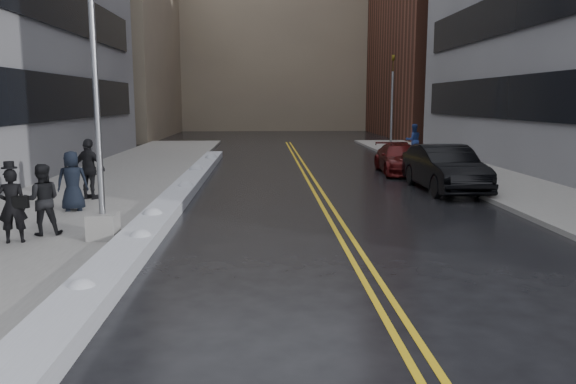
{
  "coord_description": "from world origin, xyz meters",
  "views": [
    {
      "loc": [
        0.47,
        -11.04,
        3.36
      ],
      "look_at": [
        1.03,
        1.58,
        1.3
      ],
      "focal_mm": 35.0,
      "sensor_mm": 36.0,
      "label": 1
    }
  ],
  "objects": [
    {
      "name": "sidewalk_east",
      "position": [
        10.0,
        10.0,
        0.07
      ],
      "size": [
        4.0,
        50.0,
        0.15
      ],
      "primitive_type": "cube",
      "color": "gray",
      "rests_on": "ground"
    },
    {
      "name": "building_far",
      "position": [
        2.0,
        60.0,
        11.0
      ],
      "size": [
        36.0,
        16.0,
        22.0
      ],
      "primitive_type": "cube",
      "color": "gray",
      "rests_on": "ground"
    },
    {
      "name": "ground",
      "position": [
        0.0,
        0.0,
        0.0
      ],
      "size": [
        160.0,
        160.0,
        0.0
      ],
      "primitive_type": "plane",
      "color": "black",
      "rests_on": "ground"
    },
    {
      "name": "snow_ridge",
      "position": [
        -2.45,
        8.0,
        0.17
      ],
      "size": [
        0.9,
        30.0,
        0.34
      ],
      "primitive_type": "cube",
      "color": "silver",
      "rests_on": "ground"
    },
    {
      "name": "lamppost",
      "position": [
        -3.3,
        2.0,
        2.53
      ],
      "size": [
        0.65,
        0.65,
        7.62
      ],
      "color": "gray",
      "rests_on": "sidewalk_west"
    },
    {
      "name": "sidewalk_west",
      "position": [
        -5.75,
        10.0,
        0.07
      ],
      "size": [
        5.5,
        50.0,
        0.15
      ],
      "primitive_type": "cube",
      "color": "gray",
      "rests_on": "ground"
    },
    {
      "name": "lane_line_right",
      "position": [
        2.65,
        10.0,
        0.0
      ],
      "size": [
        0.12,
        50.0,
        0.01
      ],
      "primitive_type": "cube",
      "color": "gold",
      "rests_on": "ground"
    },
    {
      "name": "pedestrian_b",
      "position": [
        -4.84,
        2.46,
        1.01
      ],
      "size": [
        0.98,
        0.86,
        1.73
      ],
      "primitive_type": "imported",
      "rotation": [
        0.0,
        0.0,
        3.42
      ],
      "color": "black",
      "rests_on": "sidewalk_west"
    },
    {
      "name": "pedestrian_east",
      "position": [
        9.22,
        21.35,
        1.09
      ],
      "size": [
        0.97,
        0.79,
        1.88
      ],
      "primitive_type": "imported",
      "rotation": [
        0.0,
        0.0,
        3.23
      ],
      "color": "navy",
      "rests_on": "sidewalk_east"
    },
    {
      "name": "fire_hydrant",
      "position": [
        9.0,
        10.0,
        0.55
      ],
      "size": [
        0.26,
        0.26,
        0.73
      ],
      "color": "maroon",
      "rests_on": "sidewalk_east"
    },
    {
      "name": "pedestrian_fedora",
      "position": [
        -5.24,
        1.72,
        1.0
      ],
      "size": [
        0.71,
        0.56,
        1.71
      ],
      "primitive_type": "imported",
      "rotation": [
        0.0,
        0.0,
        3.41
      ],
      "color": "black",
      "rests_on": "sidewalk_west"
    },
    {
      "name": "traffic_signal",
      "position": [
        8.5,
        24.0,
        3.4
      ],
      "size": [
        0.16,
        0.2,
        6.0
      ],
      "color": "gray",
      "rests_on": "sidewalk_east"
    },
    {
      "name": "lane_line_left",
      "position": [
        2.35,
        10.0,
        0.0
      ],
      "size": [
        0.12,
        50.0,
        0.01
      ],
      "primitive_type": "cube",
      "color": "gold",
      "rests_on": "ground"
    },
    {
      "name": "pedestrian_d",
      "position": [
        -5.23,
        7.49,
        1.15
      ],
      "size": [
        1.26,
        0.88,
        1.99
      ],
      "primitive_type": "imported",
      "rotation": [
        0.0,
        0.0,
        2.76
      ],
      "color": "black",
      "rests_on": "sidewalk_west"
    },
    {
      "name": "car_maroon",
      "position": [
        6.84,
        14.79,
        0.68
      ],
      "size": [
        2.1,
        4.74,
        1.35
      ],
      "primitive_type": "imported",
      "rotation": [
        0.0,
        0.0,
        -0.04
      ],
      "color": "#460B0B",
      "rests_on": "ground"
    },
    {
      "name": "pedestrian_c",
      "position": [
        -5.14,
        5.5,
        1.04
      ],
      "size": [
        0.98,
        0.76,
        1.77
      ],
      "primitive_type": "imported",
      "rotation": [
        0.0,
        0.0,
        3.39
      ],
      "color": "black",
      "rests_on": "sidewalk_west"
    },
    {
      "name": "car_black",
      "position": [
        7.26,
        9.55,
        0.86
      ],
      "size": [
        2.0,
        5.28,
        1.72
      ],
      "primitive_type": "imported",
      "rotation": [
        0.0,
        0.0,
        0.03
      ],
      "color": "black",
      "rests_on": "ground"
    },
    {
      "name": "building_west_far",
      "position": [
        -15.5,
        44.0,
        9.0
      ],
      "size": [
        14.0,
        22.0,
        18.0
      ],
      "primitive_type": "cube",
      "color": "gray",
      "rests_on": "ground"
    }
  ]
}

